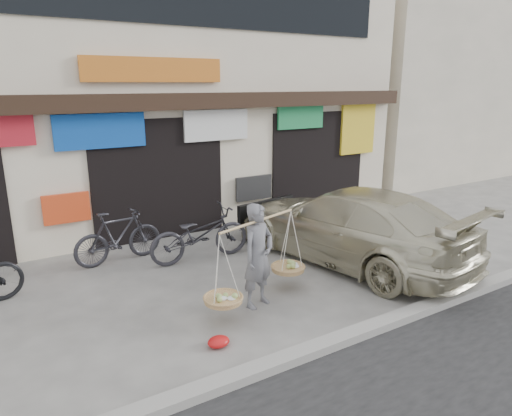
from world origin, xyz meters
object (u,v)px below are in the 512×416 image
bike_1 (118,236)px  bike_2 (200,234)px  suv (348,224)px  street_vendor (258,260)px

bike_1 → bike_2: bearing=-123.0°
bike_1 → suv: suv is taller
bike_2 → suv: size_ratio=0.38×
street_vendor → bike_1: (-1.39, 2.98, -0.24)m
bike_1 → bike_2: (1.41, -0.73, 0.01)m
street_vendor → bike_2: street_vendor is taller
bike_1 → bike_2: 1.59m
street_vendor → bike_1: bearing=97.8°
street_vendor → bike_2: size_ratio=0.99×
street_vendor → bike_2: bearing=72.2°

